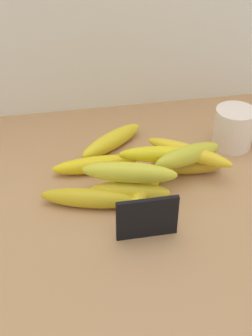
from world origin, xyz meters
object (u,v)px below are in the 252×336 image
at_px(banana_6, 112,141).
at_px(chalkboard_sign, 147,219).
at_px(banana_8, 129,172).
at_px(banana_4, 163,170).
at_px(banana_7, 189,152).
at_px(banana_3, 89,200).
at_px(banana_1, 151,179).
at_px(banana_10, 188,155).
at_px(coffee_mug, 235,128).
at_px(banana_2, 130,191).
at_px(banana_9, 155,154).
at_px(banana_5, 95,165).
at_px(banana_0, 185,167).

bearing_deg(banana_6, chalkboard_sign, -86.71).
xyz_separation_m(chalkboard_sign, banana_8, (-0.01, 0.11, 0.02)).
bearing_deg(banana_4, banana_7, 6.37).
bearing_deg(banana_3, banana_1, 17.70).
distance_m(banana_3, banana_8, 0.09).
relative_size(banana_7, banana_10, 1.25).
bearing_deg(coffee_mug, banana_2, -151.53).
bearing_deg(banana_10, banana_9, 160.87).
distance_m(banana_5, banana_6, 0.10).
bearing_deg(banana_1, banana_6, 110.31).
distance_m(banana_5, banana_8, 0.11).
height_order(banana_2, banana_4, banana_2).
relative_size(chalkboard_sign, banana_7, 0.58).
xyz_separation_m(banana_8, banana_10, (0.13, 0.04, -0.00)).
bearing_deg(banana_3, banana_10, 16.33).
bearing_deg(banana_10, banana_0, 91.65).
relative_size(banana_1, banana_8, 1.09).
bearing_deg(banana_6, banana_1, -69.69).
bearing_deg(banana_0, banana_9, 170.71).
relative_size(banana_0, banana_8, 0.86).
xyz_separation_m(banana_0, banana_6, (-0.13, 0.12, 0.00)).
bearing_deg(chalkboard_sign, banana_6, 93.29).
xyz_separation_m(coffee_mug, banana_8, (-0.27, -0.13, 0.01)).
distance_m(chalkboard_sign, banana_8, 0.12).
distance_m(banana_6, banana_9, 0.14).
bearing_deg(banana_8, banana_2, -89.65).
relative_size(chalkboard_sign, coffee_mug, 1.06).
xyz_separation_m(banana_5, banana_9, (0.12, -0.03, 0.03)).
distance_m(banana_7, banana_8, 0.15).
relative_size(banana_2, banana_7, 0.83).
bearing_deg(banana_1, banana_0, 21.63).
relative_size(banana_2, banana_5, 0.86).
bearing_deg(banana_7, banana_4, -173.63).
bearing_deg(banana_3, banana_9, 29.36).
xyz_separation_m(chalkboard_sign, banana_1, (0.04, 0.14, -0.02)).
relative_size(banana_8, banana_9, 1.23).
bearing_deg(chalkboard_sign, banana_10, 52.67).
relative_size(banana_0, banana_5, 0.88).
xyz_separation_m(chalkboard_sign, banana_10, (0.12, 0.16, 0.01)).
distance_m(chalkboard_sign, banana_4, 0.18).
xyz_separation_m(banana_2, banana_8, (-0.00, 0.01, 0.04)).
bearing_deg(chalkboard_sign, banana_4, 66.89).
bearing_deg(banana_5, banana_4, -16.95).
xyz_separation_m(chalkboard_sign, banana_5, (-0.07, 0.21, -0.02)).
bearing_deg(banana_1, banana_8, -156.92).
distance_m(banana_1, banana_3, 0.14).
distance_m(banana_3, banana_6, 0.21).
relative_size(coffee_mug, banana_3, 0.55).
bearing_deg(banana_5, banana_6, 59.31).
distance_m(chalkboard_sign, banana_7, 0.21).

